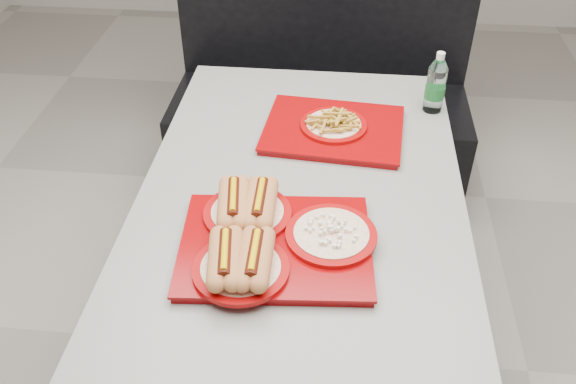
# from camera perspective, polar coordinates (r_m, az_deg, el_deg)

# --- Properties ---
(ground) EXTENTS (6.00, 6.00, 0.00)m
(ground) POSITION_cam_1_polar(r_m,az_deg,el_deg) (2.25, 1.02, -14.73)
(ground) COLOR gray
(ground) RESTS_ON ground
(diner_table) EXTENTS (0.92, 1.42, 0.75)m
(diner_table) POSITION_cam_1_polar(r_m,az_deg,el_deg) (1.82, 1.22, -3.67)
(diner_table) COLOR black
(diner_table) RESTS_ON ground
(booth_bench) EXTENTS (1.30, 0.57, 1.35)m
(booth_bench) POSITION_cam_1_polar(r_m,az_deg,el_deg) (2.81, 3.04, 8.61)
(booth_bench) COLOR black
(booth_bench) RESTS_ON ground
(tray_near) EXTENTS (0.50, 0.43, 0.10)m
(tray_near) POSITION_cam_1_polar(r_m,az_deg,el_deg) (1.50, -1.94, -4.34)
(tray_near) COLOR #7F0305
(tray_near) RESTS_ON diner_table
(tray_far) EXTENTS (0.46, 0.37, 0.08)m
(tray_far) POSITION_cam_1_polar(r_m,az_deg,el_deg) (1.93, 4.28, 6.12)
(tray_far) COLOR #7F0305
(tray_far) RESTS_ON diner_table
(water_bottle) EXTENTS (0.07, 0.07, 0.21)m
(water_bottle) POSITION_cam_1_polar(r_m,az_deg,el_deg) (2.07, 13.65, 9.63)
(water_bottle) COLOR silver
(water_bottle) RESTS_ON diner_table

